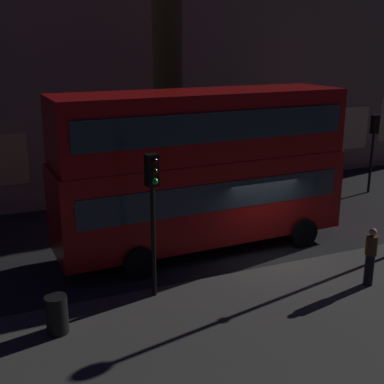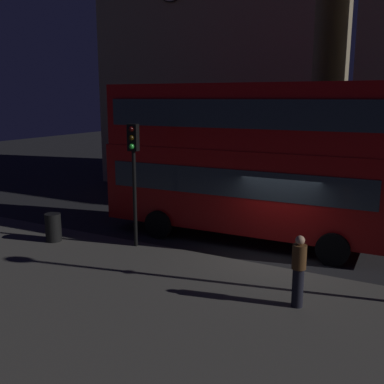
{
  "view_description": "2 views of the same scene",
  "coord_description": "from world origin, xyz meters",
  "px_view_note": "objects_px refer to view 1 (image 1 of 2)",
  "views": [
    {
      "loc": [
        -8.48,
        -13.56,
        6.91
      ],
      "look_at": [
        -2.24,
        1.04,
        2.24
      ],
      "focal_mm": 48.01,
      "sensor_mm": 36.0,
      "label": 1
    },
    {
      "loc": [
        4.0,
        -12.94,
        4.94
      ],
      "look_at": [
        -2.98,
        0.08,
        1.83
      ],
      "focal_mm": 42.09,
      "sensor_mm": 36.0,
      "label": 2
    }
  ],
  "objects_px": {
    "traffic_light_near_kerb": "(153,196)",
    "pedestrian": "(371,256)",
    "traffic_light_far_side": "(373,137)",
    "litter_bin": "(57,315)",
    "double_decker_bus": "(201,164)"
  },
  "relations": [
    {
      "from": "traffic_light_near_kerb",
      "to": "litter_bin",
      "type": "xyz_separation_m",
      "value": [
        -2.79,
        -0.88,
        -2.4
      ]
    },
    {
      "from": "double_decker_bus",
      "to": "litter_bin",
      "type": "bearing_deg",
      "value": -147.59
    },
    {
      "from": "traffic_light_near_kerb",
      "to": "litter_bin",
      "type": "height_order",
      "value": "traffic_light_near_kerb"
    },
    {
      "from": "double_decker_bus",
      "to": "traffic_light_far_side",
      "type": "xyz_separation_m",
      "value": [
        10.17,
        3.21,
        -0.36
      ]
    },
    {
      "from": "traffic_light_near_kerb",
      "to": "pedestrian",
      "type": "relative_size",
      "value": 2.31
    },
    {
      "from": "pedestrian",
      "to": "traffic_light_far_side",
      "type": "bearing_deg",
      "value": 37.93
    },
    {
      "from": "litter_bin",
      "to": "traffic_light_near_kerb",
      "type": "bearing_deg",
      "value": 17.54
    },
    {
      "from": "litter_bin",
      "to": "double_decker_bus",
      "type": "bearing_deg",
      "value": 34.09
    },
    {
      "from": "double_decker_bus",
      "to": "traffic_light_far_side",
      "type": "relative_size",
      "value": 2.72
    },
    {
      "from": "double_decker_bus",
      "to": "pedestrian",
      "type": "relative_size",
      "value": 5.77
    },
    {
      "from": "pedestrian",
      "to": "traffic_light_near_kerb",
      "type": "bearing_deg",
      "value": 152.2
    },
    {
      "from": "traffic_light_near_kerb",
      "to": "traffic_light_far_side",
      "type": "relative_size",
      "value": 1.09
    },
    {
      "from": "traffic_light_near_kerb",
      "to": "traffic_light_far_side",
      "type": "bearing_deg",
      "value": 13.84
    },
    {
      "from": "traffic_light_near_kerb",
      "to": "pedestrian",
      "type": "height_order",
      "value": "traffic_light_near_kerb"
    },
    {
      "from": "pedestrian",
      "to": "double_decker_bus",
      "type": "bearing_deg",
      "value": 114.3
    }
  ]
}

